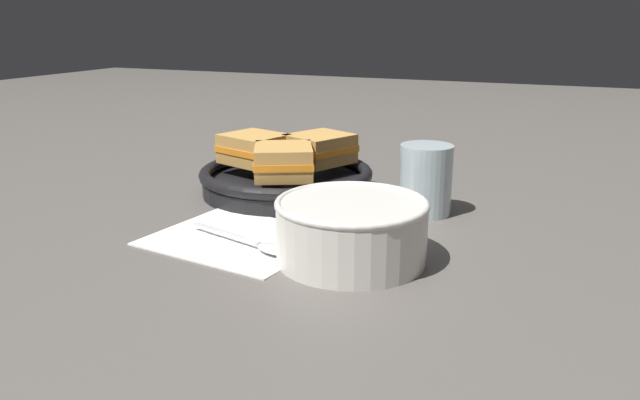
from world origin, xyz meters
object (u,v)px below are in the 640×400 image
at_px(skillet, 286,180).
at_px(drinking_glass, 425,180).
at_px(sandwich_near_left, 320,149).
at_px(soup_bowl, 351,227).
at_px(sandwich_far_left, 283,161).
at_px(sandwich_near_right, 254,149).
at_px(spoon, 261,245).

bearing_deg(skillet, drinking_glass, -4.47).
relative_size(skillet, sandwich_near_left, 2.24).
bearing_deg(soup_bowl, skillet, 130.63).
bearing_deg(skillet, soup_bowl, -49.37).
bearing_deg(sandwich_far_left, sandwich_near_right, 142.93).
height_order(skillet, sandwich_far_left, sandwich_far_left).
distance_m(sandwich_near_left, sandwich_far_left, 0.10).
bearing_deg(sandwich_near_left, soup_bowl, -60.23).
bearing_deg(sandwich_far_left, spoon, -71.59).
distance_m(spoon, sandwich_far_left, 0.20).
distance_m(sandwich_near_right, sandwich_far_left, 0.10).
bearing_deg(drinking_glass, sandwich_near_left, 160.78).
bearing_deg(spoon, skillet, 125.33).
bearing_deg(drinking_glass, sandwich_far_left, -169.32).
xyz_separation_m(soup_bowl, skillet, (-0.19, 0.22, -0.02)).
height_order(spoon, sandwich_far_left, sandwich_far_left).
distance_m(soup_bowl, drinking_glass, 0.21).
xyz_separation_m(spoon, skillet, (-0.08, 0.24, 0.01)).
distance_m(spoon, drinking_glass, 0.27).
distance_m(sandwich_near_left, drinking_glass, 0.20).
bearing_deg(skillet, sandwich_near_left, 52.93).
xyz_separation_m(sandwich_near_right, drinking_glass, (0.29, -0.03, -0.02)).
distance_m(soup_bowl, sandwich_near_left, 0.31).
xyz_separation_m(skillet, sandwich_far_left, (0.02, -0.06, 0.04)).
height_order(soup_bowl, drinking_glass, drinking_glass).
bearing_deg(sandwich_near_right, drinking_glass, -5.02).
relative_size(sandwich_near_right, drinking_glass, 1.18).
bearing_deg(spoon, soup_bowl, 24.02).
xyz_separation_m(spoon, sandwich_near_left, (-0.05, 0.29, 0.06)).
bearing_deg(drinking_glass, soup_bowl, -99.18).
height_order(soup_bowl, sandwich_far_left, sandwich_far_left).
bearing_deg(sandwich_far_left, drinking_glass, 10.68).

